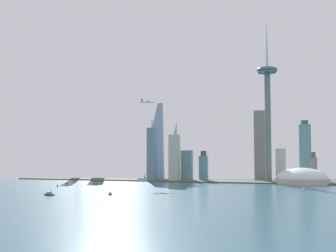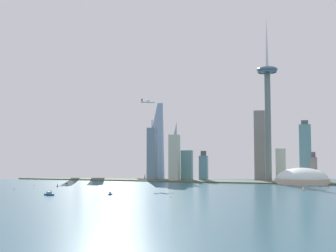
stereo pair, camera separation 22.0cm
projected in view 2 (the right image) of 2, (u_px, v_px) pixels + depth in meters
name	position (u px, v px, depth m)	size (l,w,h in m)	color
ground_plane	(66.00, 203.00, 489.33)	(6000.00, 6000.00, 0.00)	#2D596A
waterfront_pier	(176.00, 181.00, 909.68)	(746.56, 65.65, 2.43)	#4D593F
observation_tower	(268.00, 96.00, 883.89)	(43.20, 43.20, 346.27)	slate
stadium_dome	(302.00, 179.00, 822.20)	(101.88, 101.88, 40.60)	beige
skyscraper_0	(305.00, 152.00, 909.50)	(24.34, 24.12, 129.98)	#5E9299
skyscraper_1	(159.00, 140.00, 1006.86)	(26.82, 26.09, 187.75)	#85A0C5
skyscraper_2	(142.00, 167.00, 1013.51)	(23.70, 19.01, 53.15)	#6C7CAD
skyscraper_3	(79.00, 143.00, 1066.01)	(16.14, 14.98, 174.35)	slate
skyscraper_4	(260.00, 146.00, 932.09)	(23.09, 14.42, 153.22)	gray
skyscraper_5	(187.00, 165.00, 932.76)	(24.62, 13.17, 65.99)	#5D9094
skyscraper_6	(99.00, 151.00, 1021.04)	(20.23, 26.89, 132.88)	gray
skyscraper_7	(204.00, 167.00, 923.87)	(17.99, 13.35, 64.88)	#578D9C
skyscraper_8	(152.00, 154.00, 934.33)	(19.07, 17.15, 133.30)	slate
skyscraper_9	(281.00, 165.00, 902.17)	(20.01, 18.78, 69.43)	beige
skyscraper_10	(174.00, 158.00, 911.48)	(19.70, 23.57, 99.27)	beige
skyscraper_11	(314.00, 169.00, 857.34)	(13.15, 18.04, 62.00)	slate
skyscraper_12	(174.00, 147.00, 1004.60)	(16.97, 13.10, 148.72)	#A5B7C9
boat_1	(58.00, 186.00, 749.80)	(5.73, 7.21, 8.60)	#221E2D
boat_2	(303.00, 189.00, 668.94)	(5.47, 6.80, 9.60)	beige
boat_3	(110.00, 194.00, 590.72)	(3.98, 7.29, 9.64)	#184B88
boat_4	(67.00, 184.00, 790.10)	(8.08, 4.06, 3.49)	beige
boat_5	(49.00, 194.00, 584.64)	(17.51, 13.01, 5.34)	#124D8C
boat_6	(51.00, 192.00, 623.77)	(7.65, 8.42, 3.97)	navy
channel_buoy_0	(34.00, 185.00, 768.47)	(1.37, 1.37, 2.17)	#E54C19
channel_buoy_1	(171.00, 196.00, 554.29)	(1.20, 1.20, 2.91)	yellow
channel_buoy_2	(14.00, 189.00, 689.01)	(1.37, 1.37, 2.10)	#E54C19
airplane	(148.00, 102.00, 913.24)	(27.92, 28.73, 8.33)	silver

